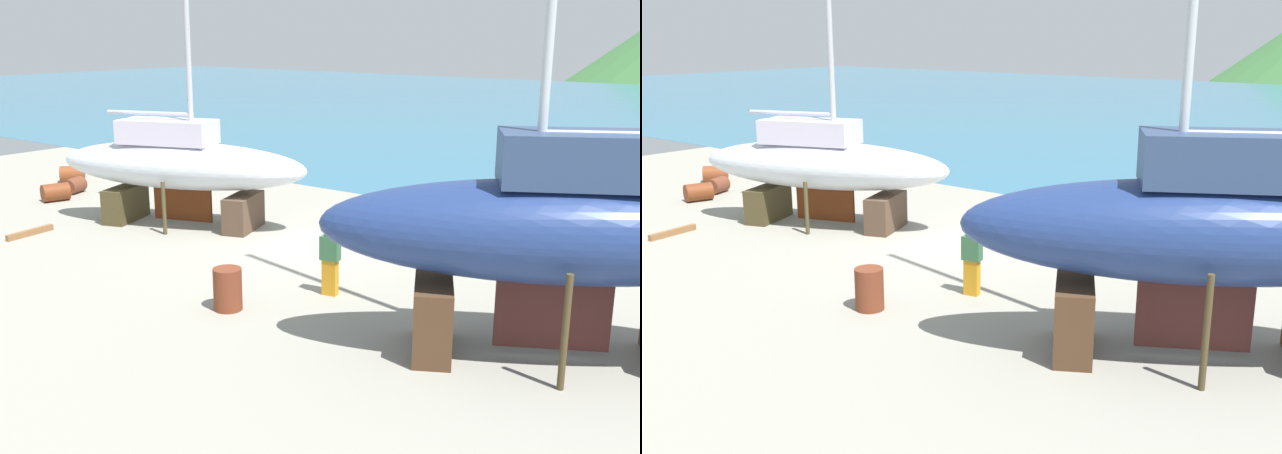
% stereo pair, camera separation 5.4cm
% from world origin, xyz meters
% --- Properties ---
extents(ground_plane, '(42.32, 42.32, 0.00)m').
position_xyz_m(ground_plane, '(0.00, -4.38, 0.00)').
color(ground_plane, gray).
extents(sailboat_far_slipway, '(8.64, 6.24, 16.02)m').
position_xyz_m(sailboat_far_slipway, '(8.31, -3.24, 2.44)').
color(sailboat_far_slipway, '#4C311E').
rests_on(sailboat_far_slipway, ground).
extents(sailboat_small_center, '(8.32, 4.85, 12.23)m').
position_xyz_m(sailboat_small_center, '(-4.39, -0.82, 1.89)').
color(sailboat_small_center, brown).
rests_on(sailboat_small_center, ground).
extents(worker, '(0.48, 0.32, 1.61)m').
position_xyz_m(worker, '(3.05, -3.05, 0.83)').
color(worker, orange).
rests_on(worker, ground).
extents(barrel_tipped_left, '(0.86, 1.04, 0.63)m').
position_xyz_m(barrel_tipped_left, '(-10.41, -1.33, 0.31)').
color(barrel_tipped_left, brown).
rests_on(barrel_tipped_left, ground).
extents(barrel_rust_mid, '(0.68, 0.68, 0.92)m').
position_xyz_m(barrel_rust_mid, '(1.86, -5.14, 0.46)').
color(barrel_rust_mid, brown).
rests_on(barrel_rust_mid, ground).
extents(barrel_by_slipway, '(1.09, 1.10, 0.65)m').
position_xyz_m(barrel_by_slipway, '(-12.87, 1.03, 0.32)').
color(barrel_by_slipway, brown).
rests_on(barrel_by_slipway, ground).
extents(barrel_blue_faded, '(0.81, 0.94, 0.58)m').
position_xyz_m(barrel_blue_faded, '(-11.03, -0.14, 0.29)').
color(barrel_blue_faded, brown).
rests_on(barrel_blue_faded, ground).
extents(timber_short_skew, '(0.30, 1.57, 0.18)m').
position_xyz_m(timber_short_skew, '(-6.98, -4.44, 0.09)').
color(timber_short_skew, '#8D5E38').
rests_on(timber_short_skew, ground).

